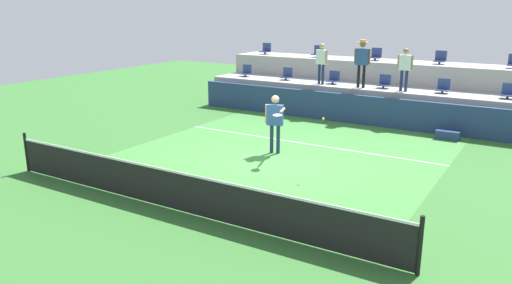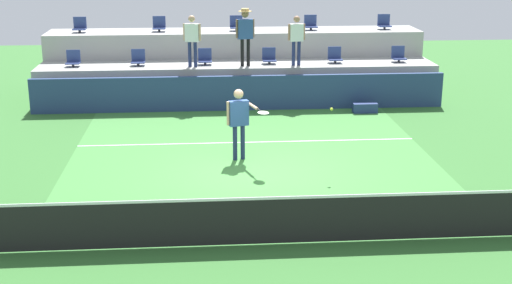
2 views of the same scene
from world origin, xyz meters
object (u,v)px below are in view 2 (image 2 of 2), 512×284
object	(u,v)px
stadium_chair_upper_far_right	(384,23)
tennis_player	(239,117)
spectator_in_white	(296,36)
spectator_leaning_on_rail	(192,36)
stadium_chair_lower_mid_left	(205,58)
stadium_chair_lower_mid_right	(269,57)
spectator_with_hat	(245,30)
tennis_ball	(332,109)
stadium_chair_upper_far_left	(80,26)
stadium_chair_lower_left	(138,59)
stadium_chair_lower_right	(335,56)
stadium_chair_upper_right	(311,24)
stadium_chair_upper_center	(236,24)
stadium_chair_upper_left	(159,25)
equipment_bag	(365,108)
stadium_chair_lower_far_right	(398,55)
stadium_chair_lower_far_left	(73,60)

from	to	relation	value
stadium_chair_upper_far_right	tennis_player	bearing A→B (deg)	-124.62
tennis_player	spectator_in_white	xyz separation A→B (m)	(2.17, 5.92, 1.10)
spectator_leaning_on_rail	stadium_chair_lower_mid_left	bearing A→B (deg)	44.16
stadium_chair_lower_mid_left	stadium_chair_lower_mid_right	size ratio (longest dim) A/B	1.00
spectator_leaning_on_rail	spectator_with_hat	size ratio (longest dim) A/B	0.89
tennis_ball	stadium_chair_lower_mid_right	bearing A→B (deg)	95.57
stadium_chair_upper_far_left	spectator_leaning_on_rail	size ratio (longest dim) A/B	0.32
stadium_chair_lower_left	tennis_player	xyz separation A→B (m)	(2.95, -6.30, -0.36)
stadium_chair_lower_right	stadium_chair_upper_right	distance (m)	2.07
stadium_chair_upper_center	stadium_chair_upper_right	xyz separation A→B (m)	(2.62, 0.00, 0.00)
stadium_chair_lower_right	stadium_chair_upper_far_right	size ratio (longest dim) A/B	1.00
stadium_chair_upper_left	stadium_chair_upper_far_right	distance (m)	7.93
stadium_chair_upper_center	stadium_chair_upper_right	bearing A→B (deg)	0.00
equipment_bag	stadium_chair_upper_center	bearing A→B (deg)	136.06
stadium_chair_upper_far_right	equipment_bag	xyz separation A→B (m)	(-1.43, -3.68, -2.16)
stadium_chair_lower_far_right	stadium_chair_upper_far_left	distance (m)	10.90
stadium_chair_lower_right	spectator_with_hat	world-z (taller)	spectator_with_hat
spectator_leaning_on_rail	stadium_chair_lower_right	bearing A→B (deg)	4.67
stadium_chair_upper_center	stadium_chair_upper_far_left	bearing A→B (deg)	180.00
stadium_chair_upper_left	spectator_in_white	xyz separation A→B (m)	(4.51, -2.18, -0.11)
stadium_chair_lower_right	spectator_in_white	xyz separation A→B (m)	(-1.35, -0.38, 0.74)
stadium_chair_upper_left	tennis_ball	world-z (taller)	stadium_chair_upper_left
stadium_chair_upper_right	stadium_chair_lower_left	bearing A→B (deg)	-163.06
stadium_chair_upper_center	equipment_bag	xyz separation A→B (m)	(3.82, -3.68, -2.16)
stadium_chair_lower_left	stadium_chair_lower_mid_left	bearing A→B (deg)	0.00
stadium_chair_upper_far_left	stadium_chair_upper_right	size ratio (longest dim) A/B	1.00
stadium_chair_lower_mid_right	stadium_chair_upper_far_left	world-z (taller)	stadium_chair_upper_far_left
stadium_chair_upper_right	tennis_player	distance (m)	8.71
stadium_chair_upper_left	tennis_player	world-z (taller)	stadium_chair_upper_left
stadium_chair_upper_far_left	tennis_ball	distance (m)	11.67
spectator_with_hat	spectator_in_white	distance (m)	1.67
stadium_chair_upper_far_left	tennis_player	size ratio (longest dim) A/B	0.29
stadium_chair_lower_far_right	equipment_bag	size ratio (longest dim) A/B	0.68
stadium_chair_upper_far_right	spectator_with_hat	xyz separation A→B (m)	(-5.08, -2.18, 0.08)
stadium_chair_upper_left	equipment_bag	xyz separation A→B (m)	(6.50, -3.68, -2.16)
stadium_chair_upper_far_left	spectator_leaning_on_rail	xyz separation A→B (m)	(3.87, -2.18, -0.08)
stadium_chair_upper_far_left	stadium_chair_lower_right	bearing A→B (deg)	-11.87
stadium_chair_lower_far_right	stadium_chair_upper_far_right	bearing A→B (deg)	92.25
spectator_leaning_on_rail	stadium_chair_lower_mid_right	bearing A→B (deg)	8.72
stadium_chair_lower_mid_left	tennis_ball	distance (m)	7.96
stadium_chair_lower_right	spectator_leaning_on_rail	xyz separation A→B (m)	(-4.69, -0.38, 0.77)
stadium_chair_lower_left	spectator_in_white	distance (m)	5.18
stadium_chair_lower_left	equipment_bag	size ratio (longest dim) A/B	0.68
stadium_chair_upper_center	spectator_in_white	xyz separation A→B (m)	(1.83, -2.18, -0.11)
stadium_chair_lower_far_right	stadium_chair_upper_right	distance (m)	3.36
stadium_chair_lower_mid_left	stadium_chair_upper_far_right	xyz separation A→B (m)	(6.38, 1.80, 0.85)
stadium_chair_lower_far_left	spectator_in_white	bearing A→B (deg)	-3.05
stadium_chair_lower_right	tennis_ball	size ratio (longest dim) A/B	7.65
stadium_chair_lower_mid_left	stadium_chair_lower_far_right	xyz separation A→B (m)	(6.45, 0.00, 0.00)
stadium_chair_upper_left	stadium_chair_upper_center	size ratio (longest dim) A/B	1.00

